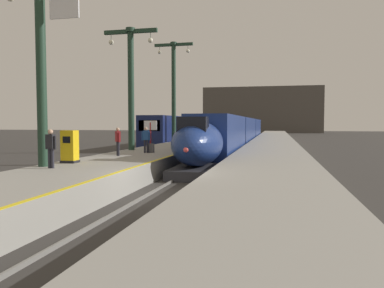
{
  "coord_description": "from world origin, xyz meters",
  "views": [
    {
      "loc": [
        4.38,
        -14.26,
        3.02
      ],
      "look_at": [
        -0.35,
        6.85,
        1.8
      ],
      "focal_mm": 35.16,
      "sensor_mm": 36.0,
      "label": 1
    }
  ],
  "objects_px": {
    "station_column_mid": "(131,77)",
    "passenger_far_waiting": "(51,145)",
    "passenger_mid_platform": "(118,139)",
    "ticket_machine_yellow": "(70,148)",
    "station_column_far": "(174,83)",
    "passenger_near_edge": "(146,138)",
    "highspeed_train_main": "(239,132)",
    "rolling_suitcase": "(151,148)",
    "station_column_near": "(42,48)",
    "regional_train_adjacent": "(190,129)",
    "departure_info_board": "(150,130)"
  },
  "relations": [
    {
      "from": "station_column_mid",
      "to": "station_column_near",
      "type": "bearing_deg",
      "value": -89.68
    },
    {
      "from": "station_column_mid",
      "to": "ticket_machine_yellow",
      "type": "bearing_deg",
      "value": -87.77
    },
    {
      "from": "station_column_mid",
      "to": "rolling_suitcase",
      "type": "relative_size",
      "value": 8.93
    },
    {
      "from": "highspeed_train_main",
      "to": "station_column_far",
      "type": "height_order",
      "value": "station_column_far"
    },
    {
      "from": "ticket_machine_yellow",
      "to": "station_column_near",
      "type": "bearing_deg",
      "value": -99.9
    },
    {
      "from": "passenger_far_waiting",
      "to": "rolling_suitcase",
      "type": "relative_size",
      "value": 1.72
    },
    {
      "from": "station_column_near",
      "to": "ticket_machine_yellow",
      "type": "xyz_separation_m",
      "value": [
        0.29,
        1.67,
        -4.55
      ]
    },
    {
      "from": "passenger_near_edge",
      "to": "ticket_machine_yellow",
      "type": "bearing_deg",
      "value": -103.53
    },
    {
      "from": "regional_train_adjacent",
      "to": "rolling_suitcase",
      "type": "distance_m",
      "value": 30.87
    },
    {
      "from": "passenger_far_waiting",
      "to": "passenger_mid_platform",
      "type": "bearing_deg",
      "value": 87.21
    },
    {
      "from": "highspeed_train_main",
      "to": "departure_info_board",
      "type": "height_order",
      "value": "highspeed_train_main"
    },
    {
      "from": "station_column_far",
      "to": "passenger_near_edge",
      "type": "relative_size",
      "value": 6.01
    },
    {
      "from": "station_column_near",
      "to": "station_column_far",
      "type": "height_order",
      "value": "station_column_far"
    },
    {
      "from": "regional_train_adjacent",
      "to": "passenger_far_waiting",
      "type": "height_order",
      "value": "regional_train_adjacent"
    },
    {
      "from": "passenger_near_edge",
      "to": "ticket_machine_yellow",
      "type": "relative_size",
      "value": 1.06
    },
    {
      "from": "station_column_far",
      "to": "passenger_mid_platform",
      "type": "height_order",
      "value": "station_column_far"
    },
    {
      "from": "regional_train_adjacent",
      "to": "passenger_mid_platform",
      "type": "bearing_deg",
      "value": -84.41
    },
    {
      "from": "rolling_suitcase",
      "to": "station_column_near",
      "type": "bearing_deg",
      "value": -104.14
    },
    {
      "from": "regional_train_adjacent",
      "to": "station_column_far",
      "type": "distance_m",
      "value": 17.69
    },
    {
      "from": "passenger_far_waiting",
      "to": "rolling_suitcase",
      "type": "height_order",
      "value": "passenger_far_waiting"
    },
    {
      "from": "passenger_mid_platform",
      "to": "departure_info_board",
      "type": "bearing_deg",
      "value": 75.45
    },
    {
      "from": "passenger_mid_platform",
      "to": "ticket_machine_yellow",
      "type": "xyz_separation_m",
      "value": [
        -0.7,
        -4.19,
        -0.25
      ]
    },
    {
      "from": "station_column_near",
      "to": "passenger_near_edge",
      "type": "height_order",
      "value": "station_column_near"
    },
    {
      "from": "station_column_far",
      "to": "passenger_far_waiting",
      "type": "height_order",
      "value": "station_column_far"
    },
    {
      "from": "highspeed_train_main",
      "to": "station_column_near",
      "type": "xyz_separation_m",
      "value": [
        -5.84,
        -30.45,
        4.38
      ]
    },
    {
      "from": "ticket_machine_yellow",
      "to": "rolling_suitcase",
      "type": "bearing_deg",
      "value": 74.85
    },
    {
      "from": "highspeed_train_main",
      "to": "passenger_near_edge",
      "type": "relative_size",
      "value": 33.2
    },
    {
      "from": "departure_info_board",
      "to": "regional_train_adjacent",
      "type": "bearing_deg",
      "value": 97.89
    },
    {
      "from": "passenger_near_edge",
      "to": "passenger_far_waiting",
      "type": "distance_m",
      "value": 8.92
    },
    {
      "from": "station_column_mid",
      "to": "passenger_far_waiting",
      "type": "height_order",
      "value": "station_column_mid"
    },
    {
      "from": "rolling_suitcase",
      "to": "station_column_far",
      "type": "bearing_deg",
      "value": 99.18
    },
    {
      "from": "rolling_suitcase",
      "to": "ticket_machine_yellow",
      "type": "height_order",
      "value": "ticket_machine_yellow"
    },
    {
      "from": "station_column_near",
      "to": "passenger_mid_platform",
      "type": "distance_m",
      "value": 7.33
    },
    {
      "from": "highspeed_train_main",
      "to": "passenger_far_waiting",
      "type": "bearing_deg",
      "value": -99.45
    },
    {
      "from": "station_column_mid",
      "to": "station_column_far",
      "type": "distance_m",
      "value": 11.63
    },
    {
      "from": "regional_train_adjacent",
      "to": "ticket_machine_yellow",
      "type": "height_order",
      "value": "regional_train_adjacent"
    },
    {
      "from": "rolling_suitcase",
      "to": "departure_info_board",
      "type": "bearing_deg",
      "value": 111.39
    },
    {
      "from": "station_column_mid",
      "to": "passenger_far_waiting",
      "type": "relative_size",
      "value": 5.19
    },
    {
      "from": "regional_train_adjacent",
      "to": "station_column_far",
      "type": "relative_size",
      "value": 3.6
    },
    {
      "from": "regional_train_adjacent",
      "to": "station_column_far",
      "type": "bearing_deg",
      "value": -82.56
    },
    {
      "from": "station_column_near",
      "to": "station_column_far",
      "type": "distance_m",
      "value": 22.27
    },
    {
      "from": "station_column_far",
      "to": "station_column_mid",
      "type": "bearing_deg",
      "value": -90.0
    },
    {
      "from": "station_column_far",
      "to": "rolling_suitcase",
      "type": "xyz_separation_m",
      "value": [
        2.21,
        -13.71,
        -5.73
      ]
    },
    {
      "from": "station_column_far",
      "to": "passenger_near_edge",
      "type": "xyz_separation_m",
      "value": [
        1.95,
        -13.94,
        -5.05
      ]
    },
    {
      "from": "passenger_near_edge",
      "to": "rolling_suitcase",
      "type": "height_order",
      "value": "passenger_near_edge"
    },
    {
      "from": "station_column_mid",
      "to": "station_column_far",
      "type": "relative_size",
      "value": 0.86
    },
    {
      "from": "highspeed_train_main",
      "to": "rolling_suitcase",
      "type": "xyz_separation_m",
      "value": [
        -3.69,
        -21.9,
        -0.61
      ]
    },
    {
      "from": "highspeed_train_main",
      "to": "passenger_far_waiting",
      "type": "xyz_separation_m",
      "value": [
        -5.16,
        -30.98,
        0.08
      ]
    },
    {
      "from": "highspeed_train_main",
      "to": "passenger_far_waiting",
      "type": "height_order",
      "value": "highspeed_train_main"
    },
    {
      "from": "highspeed_train_main",
      "to": "station_column_near",
      "type": "bearing_deg",
      "value": -100.86
    }
  ]
}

